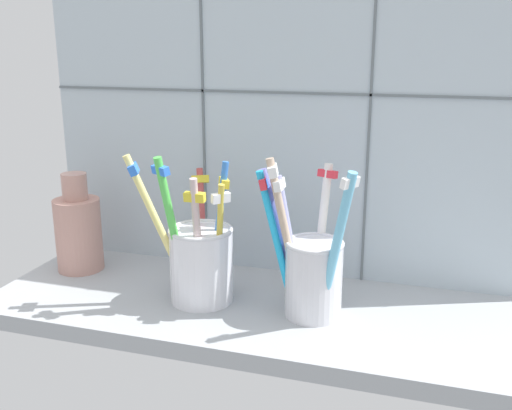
{
  "coord_description": "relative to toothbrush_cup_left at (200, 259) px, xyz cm",
  "views": [
    {
      "loc": [
        18.02,
        -59.56,
        31.68
      ],
      "look_at": [
        0.0,
        -0.59,
        14.26
      ],
      "focal_mm": 40.85,
      "sensor_mm": 36.0,
      "label": 1
    }
  ],
  "objects": [
    {
      "name": "counter_slab",
      "position": [
        6.8,
        0.66,
        -6.21
      ],
      "size": [
        64.0,
        22.0,
        2.0
      ],
      "primitive_type": "cube",
      "color": "#9EA3A8",
      "rests_on": "ground"
    },
    {
      "name": "ceramic_vase",
      "position": [
        -19.22,
        4.4,
        0.27
      ],
      "size": [
        6.04,
        6.04,
        13.19
      ],
      "color": "tan",
      "rests_on": "counter_slab"
    },
    {
      "name": "toothbrush_cup_left",
      "position": [
        0.0,
        0.0,
        0.0
      ],
      "size": [
        11.78,
        12.35,
        17.92
      ],
      "color": "white",
      "rests_on": "counter_slab"
    },
    {
      "name": "tile_wall_back",
      "position": [
        6.8,
        12.66,
        15.29
      ],
      "size": [
        64.0,
        2.2,
        45.0
      ],
      "color": "#B2C1CC",
      "rests_on": "ground"
    },
    {
      "name": "toothbrush_cup_right",
      "position": [
        13.08,
        0.04,
        0.34
      ],
      "size": [
        11.69,
        9.56,
        17.94
      ],
      "color": "silver",
      "rests_on": "counter_slab"
    }
  ]
}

